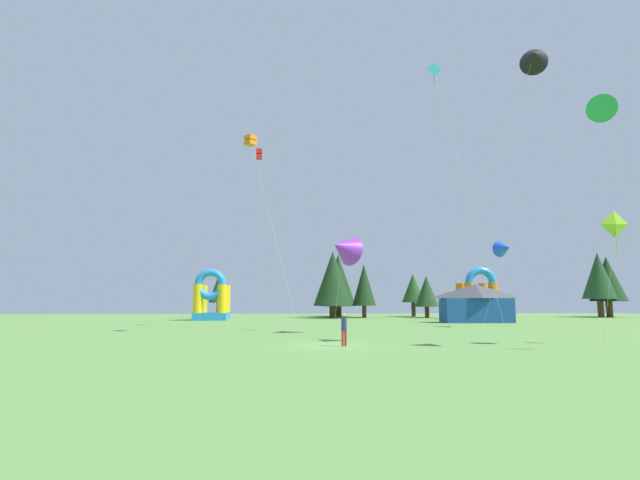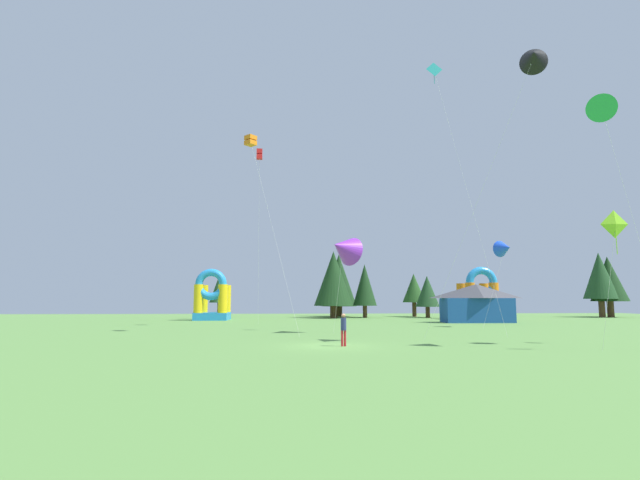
{
  "view_description": "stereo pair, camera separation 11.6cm",
  "coord_description": "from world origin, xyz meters",
  "px_view_note": "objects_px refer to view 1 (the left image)",
  "views": [
    {
      "loc": [
        -2.4,
        -28.43,
        2.74
      ],
      "look_at": [
        0.0,
        9.66,
        7.35
      ],
      "focal_mm": 27.16,
      "sensor_mm": 36.0,
      "label": 1
    },
    {
      "loc": [
        -2.29,
        -28.43,
        2.74
      ],
      "look_at": [
        0.0,
        9.66,
        7.35
      ],
      "focal_mm": 27.16,
      "sensor_mm": 36.0,
      "label": 2
    }
  ],
  "objects_px": {
    "kite_purple_delta": "(343,248)",
    "kite_teal_diamond": "(434,74)",
    "kite_blue_delta": "(504,248)",
    "inflatable_red_slide": "(212,301)",
    "inflatable_yellow_castle": "(478,299)",
    "kite_green_delta": "(602,110)",
    "kite_lime_diamond": "(616,226)",
    "person_near_camera": "(344,327)",
    "kite_orange_box": "(251,141)",
    "festival_tent": "(476,303)",
    "kite_black_delta": "(534,58)",
    "kite_red_box": "(259,155)"
  },
  "relations": [
    {
      "from": "kite_blue_delta",
      "to": "kite_teal_diamond",
      "type": "bearing_deg",
      "value": -141.4
    },
    {
      "from": "kite_lime_diamond",
      "to": "person_near_camera",
      "type": "bearing_deg",
      "value": 164.67
    },
    {
      "from": "festival_tent",
      "to": "kite_lime_diamond",
      "type": "bearing_deg",
      "value": -97.75
    },
    {
      "from": "kite_lime_diamond",
      "to": "kite_teal_diamond",
      "type": "height_order",
      "value": "kite_teal_diamond"
    },
    {
      "from": "kite_green_delta",
      "to": "person_near_camera",
      "type": "bearing_deg",
      "value": 169.91
    },
    {
      "from": "kite_purple_delta",
      "to": "inflatable_red_slide",
      "type": "height_order",
      "value": "kite_purple_delta"
    },
    {
      "from": "kite_blue_delta",
      "to": "festival_tent",
      "type": "distance_m",
      "value": 11.39
    },
    {
      "from": "kite_purple_delta",
      "to": "kite_teal_diamond",
      "type": "distance_m",
      "value": 16.69
    },
    {
      "from": "kite_black_delta",
      "to": "inflatable_yellow_castle",
      "type": "height_order",
      "value": "kite_black_delta"
    },
    {
      "from": "kite_red_box",
      "to": "kite_black_delta",
      "type": "height_order",
      "value": "kite_black_delta"
    },
    {
      "from": "kite_red_box",
      "to": "kite_black_delta",
      "type": "distance_m",
      "value": 27.16
    },
    {
      "from": "kite_orange_box",
      "to": "person_near_camera",
      "type": "height_order",
      "value": "kite_orange_box"
    },
    {
      "from": "kite_red_box",
      "to": "festival_tent",
      "type": "distance_m",
      "value": 29.61
    },
    {
      "from": "kite_orange_box",
      "to": "kite_teal_diamond",
      "type": "bearing_deg",
      "value": -3.49
    },
    {
      "from": "kite_black_delta",
      "to": "inflatable_red_slide",
      "type": "distance_m",
      "value": 45.93
    },
    {
      "from": "kite_purple_delta",
      "to": "festival_tent",
      "type": "height_order",
      "value": "kite_purple_delta"
    },
    {
      "from": "kite_black_delta",
      "to": "kite_blue_delta",
      "type": "relative_size",
      "value": 2.23
    },
    {
      "from": "kite_purple_delta",
      "to": "festival_tent",
      "type": "xyz_separation_m",
      "value": [
        17.19,
        16.63,
        -4.53
      ]
    },
    {
      "from": "kite_teal_diamond",
      "to": "inflatable_red_slide",
      "type": "relative_size",
      "value": 3.44
    },
    {
      "from": "kite_lime_diamond",
      "to": "kite_blue_delta",
      "type": "bearing_deg",
      "value": 81.15
    },
    {
      "from": "kite_teal_diamond",
      "to": "inflatable_yellow_castle",
      "type": "relative_size",
      "value": 3.23
    },
    {
      "from": "kite_blue_delta",
      "to": "inflatable_yellow_castle",
      "type": "xyz_separation_m",
      "value": [
        4.6,
        18.58,
        -4.87
      ]
    },
    {
      "from": "inflatable_yellow_castle",
      "to": "kite_orange_box",
      "type": "bearing_deg",
      "value": -139.3
    },
    {
      "from": "kite_lime_diamond",
      "to": "kite_black_delta",
      "type": "xyz_separation_m",
      "value": [
        -2.22,
        3.25,
        11.05
      ]
    },
    {
      "from": "kite_red_box",
      "to": "kite_lime_diamond",
      "type": "height_order",
      "value": "kite_red_box"
    },
    {
      "from": "inflatable_yellow_castle",
      "to": "kite_green_delta",
      "type": "bearing_deg",
      "value": -100.84
    },
    {
      "from": "kite_teal_diamond",
      "to": "person_near_camera",
      "type": "height_order",
      "value": "kite_teal_diamond"
    },
    {
      "from": "kite_green_delta",
      "to": "kite_blue_delta",
      "type": "height_order",
      "value": "kite_green_delta"
    },
    {
      "from": "kite_blue_delta",
      "to": "inflatable_yellow_castle",
      "type": "relative_size",
      "value": 1.21
    },
    {
      "from": "kite_black_delta",
      "to": "kite_blue_delta",
      "type": "distance_m",
      "value": 20.62
    },
    {
      "from": "kite_lime_diamond",
      "to": "kite_blue_delta",
      "type": "distance_m",
      "value": 20.66
    },
    {
      "from": "kite_orange_box",
      "to": "kite_green_delta",
      "type": "distance_m",
      "value": 25.08
    },
    {
      "from": "kite_red_box",
      "to": "kite_orange_box",
      "type": "distance_m",
      "value": 8.93
    },
    {
      "from": "person_near_camera",
      "to": "inflatable_red_slide",
      "type": "bearing_deg",
      "value": -84.31
    },
    {
      "from": "kite_lime_diamond",
      "to": "festival_tent",
      "type": "distance_m",
      "value": 31.01
    },
    {
      "from": "kite_teal_diamond",
      "to": "kite_blue_delta",
      "type": "distance_m",
      "value": 17.66
    },
    {
      "from": "kite_orange_box",
      "to": "festival_tent",
      "type": "height_order",
      "value": "kite_orange_box"
    },
    {
      "from": "kite_blue_delta",
      "to": "person_near_camera",
      "type": "bearing_deg",
      "value": -136.32
    },
    {
      "from": "kite_teal_diamond",
      "to": "kite_black_delta",
      "type": "relative_size",
      "value": 1.2
    },
    {
      "from": "kite_purple_delta",
      "to": "person_near_camera",
      "type": "relative_size",
      "value": 4.33
    },
    {
      "from": "kite_red_box",
      "to": "kite_teal_diamond",
      "type": "bearing_deg",
      "value": -32.68
    },
    {
      "from": "kite_red_box",
      "to": "kite_lime_diamond",
      "type": "relative_size",
      "value": 2.49
    },
    {
      "from": "person_near_camera",
      "to": "kite_blue_delta",
      "type": "bearing_deg",
      "value": -151.24
    },
    {
      "from": "kite_blue_delta",
      "to": "inflatable_red_slide",
      "type": "relative_size",
      "value": 1.28
    },
    {
      "from": "kite_orange_box",
      "to": "inflatable_yellow_castle",
      "type": "relative_size",
      "value": 2.34
    },
    {
      "from": "inflatable_yellow_castle",
      "to": "festival_tent",
      "type": "relative_size",
      "value": 0.88
    },
    {
      "from": "person_near_camera",
      "to": "inflatable_red_slide",
      "type": "height_order",
      "value": "inflatable_red_slide"
    },
    {
      "from": "kite_blue_delta",
      "to": "inflatable_red_slide",
      "type": "xyz_separation_m",
      "value": [
        -30.39,
        18.28,
        -5.07
      ]
    },
    {
      "from": "inflatable_yellow_castle",
      "to": "kite_blue_delta",
      "type": "bearing_deg",
      "value": -103.89
    },
    {
      "from": "kite_black_delta",
      "to": "inflatable_yellow_castle",
      "type": "xyz_separation_m",
      "value": [
        10.0,
        35.72,
        -14.98
      ]
    }
  ]
}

